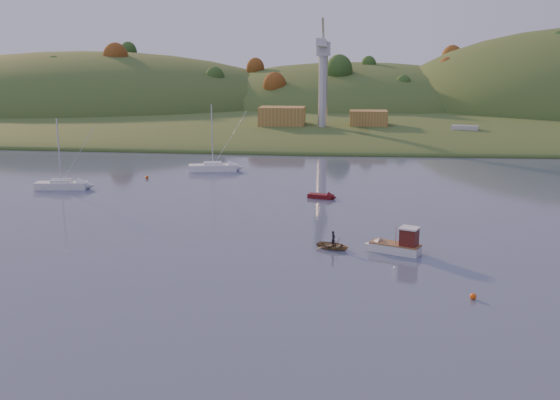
# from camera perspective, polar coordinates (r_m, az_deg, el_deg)

# --- Properties ---
(ground) EXTENTS (500.00, 500.00, 0.00)m
(ground) POSITION_cam_1_polar(r_m,az_deg,el_deg) (35.52, -7.55, -17.69)
(ground) COLOR #333D54
(ground) RESTS_ON ground
(far_shore) EXTENTS (620.00, 220.00, 1.50)m
(far_shore) POSITION_cam_1_polar(r_m,az_deg,el_deg) (260.51, 4.40, 8.50)
(far_shore) COLOR #2E431A
(far_shore) RESTS_ON ground
(shore_slope) EXTENTS (640.00, 150.00, 7.00)m
(shore_slope) POSITION_cam_1_polar(r_m,az_deg,el_deg) (195.75, 3.81, 7.22)
(shore_slope) COLOR #2E431A
(shore_slope) RESTS_ON ground
(hill_left) EXTENTS (170.00, 140.00, 44.00)m
(hill_left) POSITION_cam_1_polar(r_m,az_deg,el_deg) (250.30, -17.10, 7.84)
(hill_left) COLOR #2E431A
(hill_left) RESTS_ON ground
(hill_center) EXTENTS (140.00, 120.00, 36.00)m
(hill_center) POSITION_cam_1_polar(r_m,az_deg,el_deg) (240.46, 6.66, 8.13)
(hill_center) COLOR #2E431A
(hill_center) RESTS_ON ground
(hillside_trees) EXTENTS (280.00, 50.00, 32.00)m
(hillside_trees) POSITION_cam_1_polar(r_m,az_deg,el_deg) (215.66, 4.03, 7.69)
(hillside_trees) COLOR #264C1B
(hillside_trees) RESTS_ON ground
(wharf) EXTENTS (42.00, 16.00, 2.40)m
(wharf) POSITION_cam_1_polar(r_m,az_deg,el_deg) (152.72, 5.05, 6.17)
(wharf) COLOR slate
(wharf) RESTS_ON ground
(shed_west) EXTENTS (11.00, 8.00, 4.80)m
(shed_west) POSITION_cam_1_polar(r_m,az_deg,el_deg) (154.14, 0.20, 7.62)
(shed_west) COLOR olive
(shed_west) RESTS_ON wharf
(shed_east) EXTENTS (9.00, 7.00, 4.00)m
(shed_east) POSITION_cam_1_polar(r_m,az_deg,el_deg) (154.47, 8.08, 7.36)
(shed_east) COLOR olive
(shed_east) RESTS_ON wharf
(dock_crane) EXTENTS (3.20, 28.00, 20.30)m
(dock_crane) POSITION_cam_1_polar(r_m,az_deg,el_deg) (148.29, 3.96, 12.19)
(dock_crane) COLOR #B7B7BC
(dock_crane) RESTS_ON wharf
(fishing_boat) EXTENTS (5.78, 3.84, 3.55)m
(fishing_boat) POSITION_cam_1_polar(r_m,az_deg,el_deg) (60.72, 10.18, -4.00)
(fishing_boat) COLOR silver
(fishing_boat) RESTS_ON ground
(sailboat_near) EXTENTS (7.50, 3.08, 10.10)m
(sailboat_near) POSITION_cam_1_polar(r_m,az_deg,el_deg) (94.91, -19.35, 1.36)
(sailboat_near) COLOR silver
(sailboat_near) RESTS_ON ground
(sailboat_far) EXTENTS (8.28, 3.90, 11.05)m
(sailboat_far) POSITION_cam_1_polar(r_m,az_deg,el_deg) (105.10, -6.16, 3.04)
(sailboat_far) COLOR white
(sailboat_far) RESTS_ON ground
(canoe) EXTENTS (3.99, 3.52, 0.69)m
(canoe) POSITION_cam_1_polar(r_m,az_deg,el_deg) (61.08, 4.89, -4.17)
(canoe) COLOR #8D764E
(canoe) RESTS_ON ground
(paddler) EXTENTS (0.57, 0.67, 1.55)m
(paddler) POSITION_cam_1_polar(r_m,az_deg,el_deg) (60.96, 4.89, -3.78)
(paddler) COLOR black
(paddler) RESTS_ON ground
(red_tender) EXTENTS (4.14, 2.41, 1.34)m
(red_tender) POSITION_cam_1_polar(r_m,az_deg,el_deg) (83.40, 4.23, 0.31)
(red_tender) COLOR #560C0E
(red_tender) RESTS_ON ground
(work_vessel) EXTENTS (14.76, 8.28, 3.59)m
(work_vessel) POSITION_cam_1_polar(r_m,az_deg,el_deg) (151.21, 16.52, 5.68)
(work_vessel) COLOR slate
(work_vessel) RESTS_ON ground
(buoy_0) EXTENTS (0.50, 0.50, 0.50)m
(buoy_0) POSITION_cam_1_polar(r_m,az_deg,el_deg) (50.55, 17.24, -8.42)
(buoy_0) COLOR #DF4D0B
(buoy_0) RESTS_ON ground
(buoy_1) EXTENTS (0.50, 0.50, 0.50)m
(buoy_1) POSITION_cam_1_polar(r_m,az_deg,el_deg) (99.08, -20.68, 1.46)
(buoy_1) COLOR #DF4D0B
(buoy_1) RESTS_ON ground
(buoy_2) EXTENTS (0.50, 0.50, 0.50)m
(buoy_2) POSITION_cam_1_polar(r_m,az_deg,el_deg) (99.78, -12.07, 2.06)
(buoy_2) COLOR #DF4D0B
(buoy_2) RESTS_ON ground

